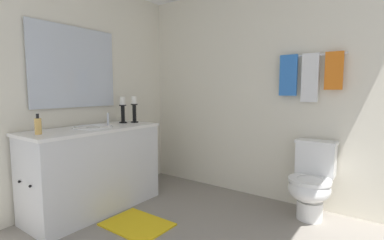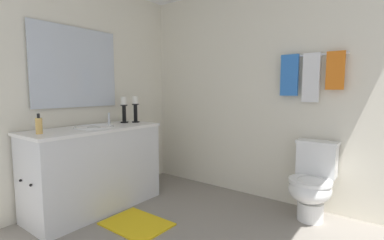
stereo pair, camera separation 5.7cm
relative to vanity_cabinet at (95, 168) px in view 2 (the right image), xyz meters
name	(u,v)px [view 2 (the right image)]	position (x,y,z in m)	size (l,w,h in m)	color
wall_back	(260,92)	(1.21, 1.37, 0.79)	(3.07, 0.04, 2.45)	silver
wall_left	(77,92)	(-0.33, 0.03, 0.79)	(0.04, 2.70, 2.45)	silver
vanity_cabinet	(95,168)	(0.00, 0.00, 0.00)	(0.58, 1.38, 0.87)	silver
sink_basin	(94,131)	(0.00, 0.00, 0.39)	(0.40, 0.40, 0.24)	white
mirror	(76,68)	(-0.28, 0.00, 1.06)	(0.02, 0.97, 0.85)	silver
candle_holder_tall	(135,109)	(0.00, 0.57, 0.60)	(0.09, 0.09, 0.31)	black
candle_holder_short	(124,109)	(-0.08, 0.46, 0.60)	(0.09, 0.09, 0.31)	black
soap_bottle	(39,125)	(0.01, -0.55, 0.51)	(0.06, 0.06, 0.18)	#E5B259
toilet	(312,183)	(1.89, 1.09, -0.07)	(0.39, 0.54, 0.75)	white
towel_bar	(313,55)	(1.79, 1.31, 1.16)	(0.02, 0.02, 0.65)	silver
towel_near_vanity	(289,75)	(1.57, 1.30, 0.97)	(0.18, 0.03, 0.43)	blue
towel_center	(311,78)	(1.79, 1.30, 0.94)	(0.16, 0.03, 0.49)	white
towel_near_corner	(335,70)	(2.00, 1.30, 1.00)	(0.16, 0.03, 0.36)	orange
bath_mat	(137,224)	(0.62, 0.00, -0.43)	(0.60, 0.44, 0.02)	yellow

